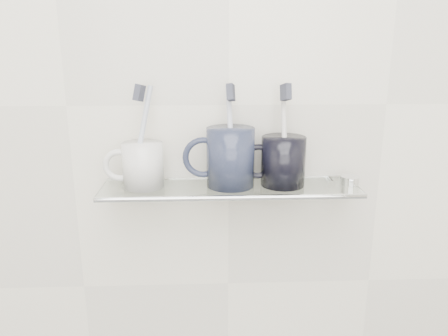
{
  "coord_description": "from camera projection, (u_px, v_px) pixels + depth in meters",
  "views": [
    {
      "loc": [
        -0.05,
        0.23,
        1.37
      ],
      "look_at": [
        -0.01,
        1.04,
        1.14
      ],
      "focal_mm": 35.0,
      "sensor_mm": 36.0,
      "label": 1
    }
  ],
  "objects": [
    {
      "name": "shelf_rail",
      "position": [
        232.0,
        198.0,
        0.8
      ],
      "size": [
        0.5,
        0.01,
        0.01
      ],
      "primitive_type": "cylinder",
      "rotation": [
        0.0,
        1.57,
        0.0
      ],
      "color": "silver",
      "rests_on": "shelf_glass"
    },
    {
      "name": "toothbrush_left",
      "position": [
        142.0,
        136.0,
        0.82
      ],
      "size": [
        0.05,
        0.04,
        0.19
      ],
      "primitive_type": "cylinder",
      "rotation": [
        -0.19,
        0.16,
        -0.35
      ],
      "color": "silver",
      "rests_on": "mug_left"
    },
    {
      "name": "wall_back",
      "position": [
        229.0,
        105.0,
        0.87
      ],
      "size": [
        2.5,
        0.0,
        2.5
      ],
      "primitive_type": "plane",
      "rotation": [
        1.57,
        0.0,
        0.0
      ],
      "color": "silver",
      "rests_on": "ground"
    },
    {
      "name": "bristles_center",
      "position": [
        231.0,
        92.0,
        0.81
      ],
      "size": [
        0.02,
        0.03,
        0.04
      ],
      "primitive_type": "cube",
      "rotation": [
        -0.28,
        -0.12,
        -0.25
      ],
      "color": "#313340",
      "rests_on": "toothbrush_center"
    },
    {
      "name": "bristles_left",
      "position": [
        139.0,
        93.0,
        0.8
      ],
      "size": [
        0.02,
        0.03,
        0.04
      ],
      "primitive_type": "cube",
      "rotation": [
        -0.19,
        0.16,
        -0.35
      ],
      "color": "#313340",
      "rests_on": "toothbrush_left"
    },
    {
      "name": "toothbrush_right",
      "position": [
        284.0,
        134.0,
        0.83
      ],
      "size": [
        0.01,
        0.07,
        0.19
      ],
      "primitive_type": "cylinder",
      "rotation": [
        -0.28,
        0.11,
        0.39
      ],
      "color": "silver",
      "rests_on": "mug_right"
    },
    {
      "name": "bracket_left",
      "position": [
        126.0,
        187.0,
        0.89
      ],
      "size": [
        0.02,
        0.03,
        0.02
      ],
      "primitive_type": "cylinder",
      "rotation": [
        1.57,
        0.0,
        0.0
      ],
      "color": "silver",
      "rests_on": "wall_back"
    },
    {
      "name": "bristles_right",
      "position": [
        286.0,
        92.0,
        0.81
      ],
      "size": [
        0.02,
        0.03,
        0.04
      ],
      "primitive_type": "cube",
      "rotation": [
        -0.28,
        0.11,
        0.39
      ],
      "color": "#313340",
      "rests_on": "toothbrush_right"
    },
    {
      "name": "mug_right",
      "position": [
        283.0,
        161.0,
        0.85
      ],
      "size": [
        0.11,
        0.11,
        0.1
      ],
      "primitive_type": "cylinder",
      "rotation": [
        0.0,
        0.0,
        0.36
      ],
      "color": "black",
      "rests_on": "shelf_glass"
    },
    {
      "name": "chrome_cap",
      "position": [
        350.0,
        180.0,
        0.86
      ],
      "size": [
        0.04,
        0.04,
        0.02
      ],
      "primitive_type": "cylinder",
      "color": "silver",
      "rests_on": "shelf_glass"
    },
    {
      "name": "mug_center",
      "position": [
        231.0,
        157.0,
        0.84
      ],
      "size": [
        0.11,
        0.11,
        0.11
      ],
      "primitive_type": "cylinder",
      "rotation": [
        0.0,
        0.0,
        0.19
      ],
      "color": "black",
      "rests_on": "shelf_glass"
    },
    {
      "name": "toothbrush_center",
      "position": [
        231.0,
        135.0,
        0.83
      ],
      "size": [
        0.02,
        0.07,
        0.19
      ],
      "primitive_type": "cylinder",
      "rotation": [
        -0.28,
        -0.12,
        -0.25
      ],
      "color": "silver",
      "rests_on": "mug_center"
    },
    {
      "name": "bracket_right",
      "position": [
        329.0,
        185.0,
        0.91
      ],
      "size": [
        0.02,
        0.03,
        0.02
      ],
      "primitive_type": "cylinder",
      "rotation": [
        1.57,
        0.0,
        0.0
      ],
      "color": "silver",
      "rests_on": "wall_back"
    },
    {
      "name": "mug_center_handle",
      "position": [
        203.0,
        157.0,
        0.84
      ],
      "size": [
        0.08,
        0.01,
        0.08
      ],
      "primitive_type": "torus",
      "rotation": [
        1.57,
        0.0,
        0.0
      ],
      "color": "black",
      "rests_on": "mug_center"
    },
    {
      "name": "mug_left_handle",
      "position": [
        119.0,
        165.0,
        0.84
      ],
      "size": [
        0.06,
        0.01,
        0.06
      ],
      "primitive_type": "torus",
      "rotation": [
        1.57,
        0.0,
        0.0
      ],
      "color": "silver",
      "rests_on": "mug_left"
    },
    {
      "name": "mug_left",
      "position": [
        143.0,
        165.0,
        0.84
      ],
      "size": [
        0.1,
        0.1,
        0.09
      ],
      "primitive_type": "cylinder",
      "rotation": [
        0.0,
        0.0,
        -0.34
      ],
      "color": "silver",
      "rests_on": "shelf_glass"
    },
    {
      "name": "mug_right_handle",
      "position": [
        258.0,
        161.0,
        0.84
      ],
      "size": [
        0.07,
        0.01,
        0.07
      ],
      "primitive_type": "torus",
      "rotation": [
        1.57,
        0.0,
        0.0
      ],
      "color": "black",
      "rests_on": "mug_right"
    },
    {
      "name": "shelf_glass",
      "position": [
        230.0,
        188.0,
        0.85
      ],
      "size": [
        0.5,
        0.12,
        0.01
      ],
      "primitive_type": "cube",
      "color": "silver",
      "rests_on": "wall_back"
    }
  ]
}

